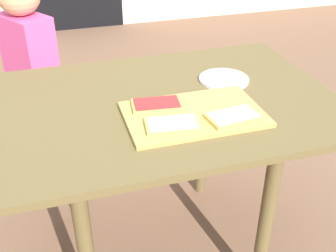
% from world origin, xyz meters
% --- Properties ---
extents(ground_plane, '(16.00, 16.00, 0.00)m').
position_xyz_m(ground_plane, '(0.00, 0.00, 0.00)').
color(ground_plane, brown).
extents(dining_table, '(1.22, 0.79, 0.69)m').
position_xyz_m(dining_table, '(0.00, 0.00, 0.61)').
color(dining_table, brown).
rests_on(dining_table, ground).
extents(cutting_board, '(0.43, 0.27, 0.01)m').
position_xyz_m(cutting_board, '(0.09, -0.13, 0.70)').
color(cutting_board, tan).
rests_on(cutting_board, dining_table).
extents(pizza_slice_far_left, '(0.17, 0.11, 0.01)m').
position_xyz_m(pizza_slice_far_left, '(-0.01, -0.06, 0.71)').
color(pizza_slice_far_left, tan).
rests_on(pizza_slice_far_left, cutting_board).
extents(pizza_slice_near_right, '(0.17, 0.11, 0.01)m').
position_xyz_m(pizza_slice_near_right, '(0.19, -0.20, 0.71)').
color(pizza_slice_near_right, tan).
rests_on(pizza_slice_near_right, cutting_board).
extents(pizza_slice_near_left, '(0.17, 0.11, 0.01)m').
position_xyz_m(pizza_slice_near_left, '(-0.00, -0.19, 0.71)').
color(pizza_slice_near_left, tan).
rests_on(pizza_slice_near_left, cutting_board).
extents(plate_white_right, '(0.18, 0.18, 0.01)m').
position_xyz_m(plate_white_right, '(0.28, 0.08, 0.70)').
color(plate_white_right, silver).
rests_on(plate_white_right, dining_table).
extents(child_left, '(0.25, 0.28, 1.01)m').
position_xyz_m(child_left, '(-0.40, 0.63, 0.59)').
color(child_left, '#3F3A3C').
rests_on(child_left, ground).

